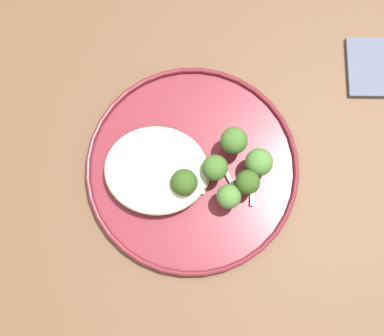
# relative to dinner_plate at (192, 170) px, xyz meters

# --- Properties ---
(ground) EXTENTS (6.00, 6.00, 0.00)m
(ground) POSITION_rel_dinner_plate_xyz_m (0.04, 0.00, -0.75)
(ground) COLOR #47423D
(wooden_dining_table) EXTENTS (1.40, 1.00, 0.74)m
(wooden_dining_table) POSITION_rel_dinner_plate_xyz_m (0.04, 0.00, -0.09)
(wooden_dining_table) COLOR brown
(wooden_dining_table) RESTS_ON ground
(dinner_plate) EXTENTS (0.29, 0.29, 0.02)m
(dinner_plate) POSITION_rel_dinner_plate_xyz_m (0.00, 0.00, 0.00)
(dinner_plate) COLOR maroon
(dinner_plate) RESTS_ON wooden_dining_table
(noodle_bed) EXTENTS (0.14, 0.12, 0.04)m
(noodle_bed) POSITION_rel_dinner_plate_xyz_m (-0.05, -0.01, 0.02)
(noodle_bed) COLOR beige
(noodle_bed) RESTS_ON dinner_plate
(seared_scallop_front_small) EXTENTS (0.03, 0.03, 0.02)m
(seared_scallop_front_small) POSITION_rel_dinner_plate_xyz_m (-0.05, -0.02, 0.01)
(seared_scallop_front_small) COLOR beige
(seared_scallop_front_small) RESTS_ON dinner_plate
(seared_scallop_left_edge) EXTENTS (0.03, 0.03, 0.01)m
(seared_scallop_left_edge) POSITION_rel_dinner_plate_xyz_m (-0.03, -0.04, 0.01)
(seared_scallop_left_edge) COLOR beige
(seared_scallop_left_edge) RESTS_ON dinner_plate
(seared_scallop_center_golden) EXTENTS (0.03, 0.03, 0.02)m
(seared_scallop_center_golden) POSITION_rel_dinner_plate_xyz_m (-0.03, 0.02, 0.01)
(seared_scallop_center_golden) COLOR #E5C689
(seared_scallop_center_golden) RESTS_ON dinner_plate
(seared_scallop_tiny_bay) EXTENTS (0.03, 0.03, 0.02)m
(seared_scallop_tiny_bay) POSITION_rel_dinner_plate_xyz_m (-0.07, -0.05, 0.01)
(seared_scallop_tiny_bay) COLOR #E5C689
(seared_scallop_tiny_bay) RESTS_ON dinner_plate
(seared_scallop_tilted_round) EXTENTS (0.03, 0.03, 0.02)m
(seared_scallop_tilted_round) POSITION_rel_dinner_plate_xyz_m (0.01, -0.02, 0.01)
(seared_scallop_tilted_round) COLOR #DBB77A
(seared_scallop_tilted_round) RESTS_ON dinner_plate
(seared_scallop_on_noodles) EXTENTS (0.03, 0.03, 0.01)m
(seared_scallop_on_noodles) POSITION_rel_dinner_plate_xyz_m (-0.06, 0.04, 0.01)
(seared_scallop_on_noodles) COLOR #E5C689
(seared_scallop_on_noodles) RESTS_ON dinner_plate
(broccoli_floret_tall_stalk) EXTENTS (0.03, 0.03, 0.05)m
(broccoli_floret_tall_stalk) POSITION_rel_dinner_plate_xyz_m (0.07, -0.02, 0.04)
(broccoli_floret_tall_stalk) COLOR #7A994C
(broccoli_floret_tall_stalk) RESTS_ON dinner_plate
(broccoli_floret_small_sprig) EXTENTS (0.04, 0.04, 0.05)m
(broccoli_floret_small_sprig) POSITION_rel_dinner_plate_xyz_m (0.09, 0.01, 0.03)
(broccoli_floret_small_sprig) COLOR #89A356
(broccoli_floret_small_sprig) RESTS_ON dinner_plate
(broccoli_floret_right_tilted) EXTENTS (0.03, 0.03, 0.05)m
(broccoli_floret_right_tilted) POSITION_rel_dinner_plate_xyz_m (0.05, -0.04, 0.03)
(broccoli_floret_right_tilted) COLOR #7A994C
(broccoli_floret_right_tilted) RESTS_ON dinner_plate
(broccoli_floret_near_rim) EXTENTS (0.03, 0.03, 0.06)m
(broccoli_floret_near_rim) POSITION_rel_dinner_plate_xyz_m (0.03, -0.00, 0.04)
(broccoli_floret_near_rim) COLOR #89A356
(broccoli_floret_near_rim) RESTS_ON dinner_plate
(broccoli_floret_center_pile) EXTENTS (0.04, 0.04, 0.06)m
(broccoli_floret_center_pile) POSITION_rel_dinner_plate_xyz_m (0.05, 0.03, 0.04)
(broccoli_floret_center_pile) COLOR #7A994C
(broccoli_floret_center_pile) RESTS_ON dinner_plate
(broccoli_floret_split_head) EXTENTS (0.04, 0.04, 0.06)m
(broccoli_floret_split_head) POSITION_rel_dinner_plate_xyz_m (-0.01, -0.03, 0.04)
(broccoli_floret_split_head) COLOR #7A994C
(broccoli_floret_split_head) RESTS_ON dinner_plate
(onion_sliver_short_strip) EXTENTS (0.03, 0.05, 0.00)m
(onion_sliver_short_strip) POSITION_rel_dinner_plate_xyz_m (0.05, -0.01, 0.01)
(onion_sliver_short_strip) COLOR silver
(onion_sliver_short_strip) RESTS_ON dinner_plate
(onion_sliver_pale_crescent) EXTENTS (0.01, 0.04, 0.00)m
(onion_sliver_pale_crescent) POSITION_rel_dinner_plate_xyz_m (0.02, -0.01, 0.01)
(onion_sliver_pale_crescent) COLOR silver
(onion_sliver_pale_crescent) RESTS_ON dinner_plate
(onion_sliver_curled_piece) EXTENTS (0.01, 0.05, 0.00)m
(onion_sliver_curled_piece) POSITION_rel_dinner_plate_xyz_m (0.08, -0.02, 0.01)
(onion_sliver_curled_piece) COLOR silver
(onion_sliver_curled_piece) RESTS_ON dinner_plate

